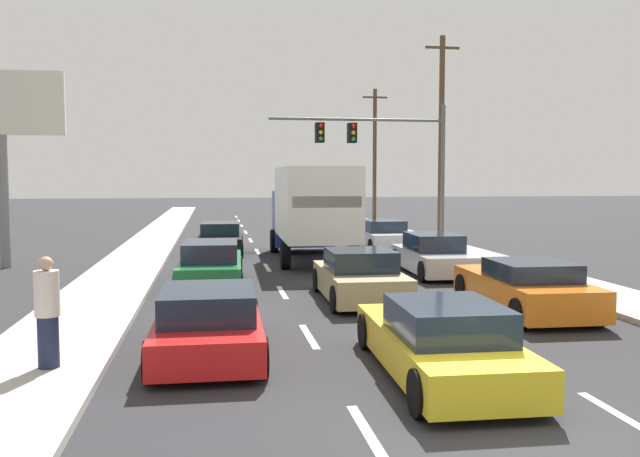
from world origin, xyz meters
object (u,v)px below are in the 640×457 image
Objects in this scene: car_yellow at (441,342)px; utility_pole_far at (375,153)px; car_orange at (525,288)px; utility_pole_mid at (441,135)px; car_green at (211,265)px; car_silver at (433,256)px; pedestrian_near_corner at (47,312)px; car_tan at (360,278)px; car_black at (220,240)px; roadside_billboard at (1,127)px; car_red at (209,323)px; car_white at (382,236)px; box_truck at (311,208)px; traffic_signal_mast at (372,142)px.

utility_pole_far reaches higher than car_yellow.
utility_pole_mid is (4.57, 18.59, 4.74)m from car_orange.
car_green is 8.69m from car_orange.
utility_pole_far reaches higher than car_silver.
pedestrian_near_corner is (-2.49, -8.30, 0.42)m from car_green.
car_tan reaches higher than car_yellow.
car_black is at bearing 134.47° from car_silver.
car_red is at bearing -60.63° from roadside_billboard.
car_tan is at bearing -104.66° from utility_pole_far.
car_tan is 11.75m from car_white.
utility_pole_mid is at bearing 60.84° from car_red.
box_truck is 0.91× the size of traffic_signal_mast.
pedestrian_near_corner is at bearing -114.59° from box_truck.
box_truck reaches higher than car_black.
car_red is at bearing -106.44° from box_truck.
roadside_billboard is 3.85× the size of pedestrian_near_corner.
car_yellow is at bearing -100.96° from traffic_signal_mast.
car_tan reaches higher than car_silver.
utility_pole_mid is (11.39, 5.55, 4.73)m from car_black.
car_tan is at bearing -115.83° from utility_pole_mid.
car_tan is at bearing 150.02° from car_orange.
car_silver reaches higher than car_black.
car_yellow is 18.03m from car_white.
car_tan is (3.72, -2.89, -0.01)m from car_green.
car_green reaches higher than car_tan.
car_tan is at bearing -104.84° from traffic_signal_mast.
car_green is at bearing 142.20° from car_tan.
car_yellow is at bearing -9.62° from pedestrian_near_corner.
traffic_signal_mast is (7.77, 12.40, 4.22)m from car_green.
car_orange is at bearing -91.94° from traffic_signal_mast.
pedestrian_near_corner is (4.51, -13.30, -3.81)m from roadside_billboard.
car_green is 1.06× the size of car_white.
car_orange is at bearing -97.92° from utility_pole_far.
car_silver is at bearing 10.28° from car_green.
traffic_signal_mast is at bearing 60.42° from box_truck.
roadside_billboard reaches higher than car_orange.
car_white is at bearing -103.03° from utility_pole_far.
car_black is at bearing -178.56° from car_white.
traffic_signal_mast reaches higher than car_red.
car_green is 2.68× the size of pedestrian_near_corner.
roadside_billboard is at bearing 144.46° from car_green.
car_red is (-0.03, -7.40, -0.04)m from car_green.
car_silver is 6.17m from car_orange.
box_truck is at bearing -109.66° from utility_pole_far.
car_tan is 2.30× the size of pedestrian_near_corner.
car_red is at bearing 20.14° from pedestrian_near_corner.
utility_pole_far reaches higher than pedestrian_near_corner.
pedestrian_near_corner reaches higher than car_green.
car_black is 0.92× the size of car_yellow.
car_white is (7.24, 8.33, -0.00)m from car_green.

